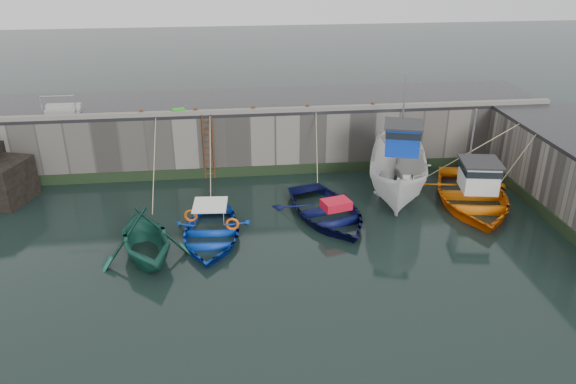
{
  "coord_description": "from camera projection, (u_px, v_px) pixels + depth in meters",
  "views": [
    {
      "loc": [
        -1.13,
        -15.56,
        10.86
      ],
      "look_at": [
        1.29,
        5.27,
        1.2
      ],
      "focal_mm": 35.0,
      "sensor_mm": 36.0,
      "label": 1
    }
  ],
  "objects": [
    {
      "name": "algae_back",
      "position": [
        251.0,
        171.0,
        27.58
      ],
      "size": [
        30.0,
        0.08,
        0.5
      ],
      "primitive_type": "cube",
      "color": "black",
      "rests_on": "ground"
    },
    {
      "name": "ladder",
      "position": [
        208.0,
        147.0,
        26.77
      ],
      "size": [
        0.51,
        0.08,
        3.2
      ],
      "color": "#3F1E0F",
      "rests_on": "ground"
    },
    {
      "name": "boat_near_blue",
      "position": [
        211.0,
        239.0,
        21.93
      ],
      "size": [
        3.7,
        4.94,
        0.98
      ],
      "primitive_type": "imported",
      "rotation": [
        0.0,
        0.0,
        -0.07
      ],
      "color": "#0B37AD",
      "rests_on": "ground"
    },
    {
      "name": "road_back",
      "position": [
        247.0,
        101.0,
        28.69
      ],
      "size": [
        30.0,
        5.0,
        0.16
      ],
      "primitive_type": "cube",
      "color": "black",
      "rests_on": "quay_back"
    },
    {
      "name": "bollard_e",
      "position": [
        373.0,
        105.0,
        27.2
      ],
      "size": [
        0.18,
        0.18,
        0.28
      ],
      "primitive_type": "cylinder",
      "color": "#3F1E0F",
      "rests_on": "road_back"
    },
    {
      "name": "railing",
      "position": [
        63.0,
        108.0,
        26.52
      ],
      "size": [
        1.6,
        1.05,
        1.0
      ],
      "color": "#A5A8AD",
      "rests_on": "road_back"
    },
    {
      "name": "boat_near_white",
      "position": [
        147.0,
        257.0,
        20.76
      ],
      "size": [
        4.7,
        5.08,
        2.21
      ],
      "primitive_type": "imported",
      "rotation": [
        0.0,
        0.0,
        0.3
      ],
      "color": "#164F40",
      "rests_on": "ground"
    },
    {
      "name": "boat_near_blue_rope",
      "position": [
        212.0,
        193.0,
        25.85
      ],
      "size": [
        0.04,
        4.52,
        3.1
      ],
      "primitive_type": null,
      "color": "tan",
      "rests_on": "ground"
    },
    {
      "name": "quay_back",
      "position": [
        248.0,
        131.0,
        29.35
      ],
      "size": [
        30.0,
        5.0,
        3.0
      ],
      "primitive_type": "cube",
      "color": "slate",
      "rests_on": "ground"
    },
    {
      "name": "boat_far_orange",
      "position": [
        472.0,
        195.0,
        24.64
      ],
      "size": [
        5.6,
        7.06,
        4.32
      ],
      "rotation": [
        0.0,
        0.0,
        -0.18
      ],
      "color": "orange",
      "rests_on": "ground"
    },
    {
      "name": "boat_near_navy_rope",
      "position": [
        313.0,
        182.0,
        26.95
      ],
      "size": [
        0.04,
        3.54,
        3.1
      ],
      "primitive_type": null,
      "color": "tan",
      "rests_on": "ground"
    },
    {
      "name": "boat_far_white",
      "position": [
        399.0,
        173.0,
        25.18
      ],
      "size": [
        4.45,
        7.36,
        5.67
      ],
      "rotation": [
        0.0,
        0.0,
        -0.29
      ],
      "color": "silver",
      "rests_on": "ground"
    },
    {
      "name": "bollard_c",
      "position": [
        253.0,
        109.0,
        26.59
      ],
      "size": [
        0.18,
        0.18,
        0.28
      ],
      "primitive_type": "cylinder",
      "color": "#3F1E0F",
      "rests_on": "road_back"
    },
    {
      "name": "bollard_a",
      "position": [
        141.0,
        113.0,
        26.04
      ],
      "size": [
        0.18,
        0.18,
        0.28
      ],
      "primitive_type": "cylinder",
      "color": "#3F1E0F",
      "rests_on": "road_back"
    },
    {
      "name": "ground",
      "position": [
        268.0,
        292.0,
        18.7
      ],
      "size": [
        120.0,
        120.0,
        0.0
      ],
      "primitive_type": "plane",
      "color": "black",
      "rests_on": "ground"
    },
    {
      "name": "fish_crate",
      "position": [
        179.0,
        112.0,
        26.27
      ],
      "size": [
        0.65,
        0.51,
        0.27
      ],
      "primitive_type": "cube",
      "rotation": [
        0.0,
        0.0,
        0.3
      ],
      "color": "#22961B",
      "rests_on": "road_back"
    },
    {
      "name": "bollard_d",
      "position": [
        307.0,
        108.0,
        26.86
      ],
      "size": [
        0.18,
        0.18,
        0.28
      ],
      "primitive_type": "cylinder",
      "color": "#3F1E0F",
      "rests_on": "road_back"
    },
    {
      "name": "boat_near_navy",
      "position": [
        327.0,
        218.0,
        23.61
      ],
      "size": [
        5.06,
        6.14,
        1.11
      ],
      "primitive_type": "imported",
      "rotation": [
        0.0,
        0.0,
        0.26
      ],
      "color": "#090D3C",
      "rests_on": "ground"
    },
    {
      "name": "boat_near_white_rope",
      "position": [
        159.0,
        200.0,
        25.14
      ],
      "size": [
        0.04,
        5.39,
        3.1
      ],
      "primitive_type": null,
      "color": "tan",
      "rests_on": "ground"
    },
    {
      "name": "kerb_back",
      "position": [
        249.0,
        111.0,
        26.49
      ],
      "size": [
        30.0,
        0.3,
        0.2
      ],
      "primitive_type": "cube",
      "color": "slate",
      "rests_on": "road_back"
    },
    {
      "name": "bollard_b",
      "position": [
        196.0,
        111.0,
        26.3
      ],
      "size": [
        0.18,
        0.18,
        0.28
      ],
      "primitive_type": "cylinder",
      "color": "#3F1E0F",
      "rests_on": "road_back"
    },
    {
      "name": "algae_right",
      "position": [
        565.0,
        230.0,
        22.1
      ],
      "size": [
        0.08,
        15.0,
        0.5
      ],
      "primitive_type": "cube",
      "color": "black",
      "rests_on": "ground"
    }
  ]
}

